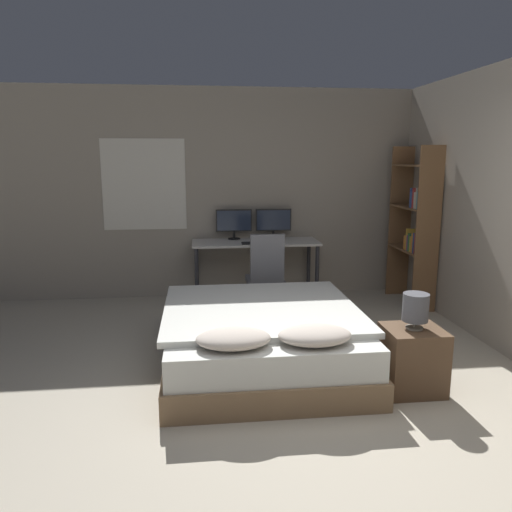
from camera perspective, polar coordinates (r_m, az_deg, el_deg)
The scene contains 13 objects.
ground_plane at distance 3.53m, azimuth 7.25°, elevation -20.03°, with size 20.00×20.00×0.00m, color #B2A893.
wall_back at distance 6.62m, azimuth -0.18°, elevation 7.14°, with size 12.00×0.08×2.70m.
wall_side_right at distance 5.28m, azimuth 26.14°, elevation 4.93°, with size 0.06×12.00×2.70m.
bed at distance 4.46m, azimuth 0.71°, elevation -9.33°, with size 1.71×1.93×0.59m.
nightstand at distance 4.20m, azimuth 17.42°, elevation -11.22°, with size 0.44×0.41×0.51m.
bedside_lamp at distance 4.06m, azimuth 17.77°, elevation -5.67°, with size 0.20×0.20×0.28m.
desk at distance 6.35m, azimuth -0.06°, elevation 0.85°, with size 1.60×0.59×0.78m.
monitor_left at distance 6.46m, azimuth -2.54°, elevation 3.89°, with size 0.46×0.16×0.39m.
monitor_right at distance 6.52m, azimuth 2.01°, elevation 3.96°, with size 0.46×0.16×0.39m.
keyboard at distance 6.14m, azimuth 0.14°, elevation 1.50°, with size 0.38×0.13×0.02m.
computer_mouse at distance 6.18m, azimuth 2.73°, elevation 1.63°, with size 0.07×0.05×0.04m.
office_chair at distance 5.76m, azimuth 1.10°, elevation -3.35°, with size 0.52×0.52×0.99m.
bookshelf at distance 6.41m, azimuth 17.87°, elevation 3.78°, with size 0.30×0.84×1.96m.
Camera 1 is at (-0.76, -2.92, 1.83)m, focal length 35.00 mm.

